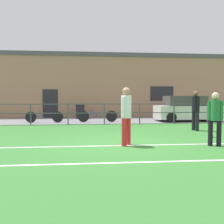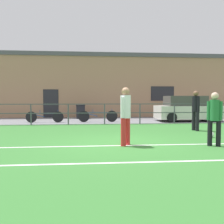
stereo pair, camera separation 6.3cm
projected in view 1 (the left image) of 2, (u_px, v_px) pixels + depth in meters
name	position (u px, v px, depth m)	size (l,w,h in m)	color
ground	(117.00, 144.00, 8.24)	(60.00, 44.00, 0.04)	#387A33
field_line_touchline	(119.00, 146.00, 7.80)	(36.00, 0.11, 0.00)	white
field_line_hash	(131.00, 162.00, 5.75)	(36.00, 0.11, 0.00)	white
pavement_strip	(102.00, 120.00, 16.68)	(48.00, 5.00, 0.02)	slate
perimeter_fence	(104.00, 111.00, 14.15)	(36.07, 0.07, 1.15)	#474C51
clubhouse_facade	(99.00, 86.00, 20.22)	(28.00, 2.56, 4.88)	#A37A5B
player_goalkeeper	(196.00, 108.00, 11.37)	(0.31, 0.48, 1.78)	black
player_striker	(215.00, 116.00, 7.69)	(0.42, 0.29, 1.63)	black
player_winger	(126.00, 113.00, 7.79)	(0.34, 0.41, 1.78)	red
soccer_ball_match	(211.00, 134.00, 9.42)	(0.23, 0.23, 0.23)	white
parked_car_red	(187.00, 109.00, 15.96)	(3.94, 1.94, 1.57)	silver
bicycle_parked_0	(97.00, 116.00, 15.33)	(2.38, 0.04, 0.77)	black
bicycle_parked_1	(44.00, 117.00, 14.97)	(2.20, 0.04, 0.75)	black
trash_bin_0	(80.00, 112.00, 17.83)	(0.62, 0.53, 0.98)	black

